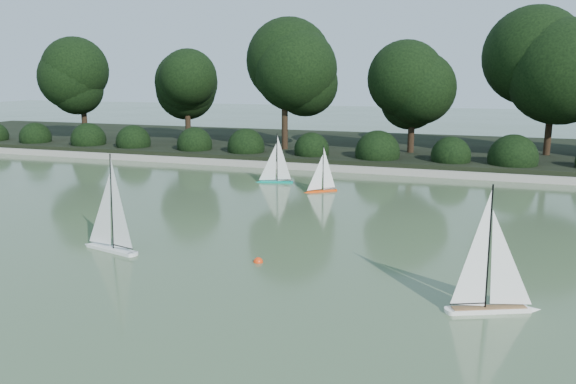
{
  "coord_description": "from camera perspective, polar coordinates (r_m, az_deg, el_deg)",
  "views": [
    {
      "loc": [
        2.78,
        -6.45,
        2.77
      ],
      "look_at": [
        -0.22,
        2.74,
        0.7
      ],
      "focal_mm": 35.0,
      "sensor_mm": 36.0,
      "label": 1
    }
  ],
  "objects": [
    {
      "name": "ground",
      "position": [
        7.54,
        -4.91,
        -9.49
      ],
      "size": [
        80.0,
        80.0,
        0.0
      ],
      "primitive_type": "plane",
      "color": "#39492B",
      "rests_on": "ground"
    },
    {
      "name": "pond_coping",
      "position": [
        15.92,
        7.79,
        2.29
      ],
      "size": [
        40.0,
        0.35,
        0.18
      ],
      "primitive_type": "cube",
      "color": "gray",
      "rests_on": "ground"
    },
    {
      "name": "far_bank",
      "position": [
        19.82,
        9.9,
        4.31
      ],
      "size": [
        40.0,
        8.0,
        0.3
      ],
      "primitive_type": "cube",
      "color": "black",
      "rests_on": "ground"
    },
    {
      "name": "tree_line",
      "position": [
        17.95,
        13.42,
        11.35
      ],
      "size": [
        26.31,
        3.93,
        4.39
      ],
      "color": "black",
      "rests_on": "ground"
    },
    {
      "name": "shrub_hedge",
      "position": [
        16.74,
        8.39,
        3.99
      ],
      "size": [
        29.1,
        1.1,
        1.1
      ],
      "color": "black",
      "rests_on": "ground"
    },
    {
      "name": "sailboat_white_a",
      "position": [
        9.36,
        -17.95,
        -4.09
      ],
      "size": [
        1.2,
        0.47,
        1.64
      ],
      "color": "silver",
      "rests_on": "ground"
    },
    {
      "name": "sailboat_white_b",
      "position": [
        7.13,
        20.51,
        -9.41
      ],
      "size": [
        1.15,
        0.61,
        1.62
      ],
      "color": "white",
      "rests_on": "ground"
    },
    {
      "name": "sailboat_orange",
      "position": [
        13.23,
        3.21,
        0.8
      ],
      "size": [
        0.74,
        0.6,
        1.17
      ],
      "color": "#FC440A",
      "rests_on": "ground"
    },
    {
      "name": "sailboat_teal",
      "position": [
        14.32,
        -1.55,
        1.8
      ],
      "size": [
        0.99,
        0.34,
        1.35
      ],
      "color": "#04967D",
      "rests_on": "ground"
    },
    {
      "name": "race_buoy",
      "position": [
        8.42,
        -3.05,
        -7.12
      ],
      "size": [
        0.15,
        0.15,
        0.15
      ],
      "primitive_type": "sphere",
      "color": "#ED370C",
      "rests_on": "ground"
    }
  ]
}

